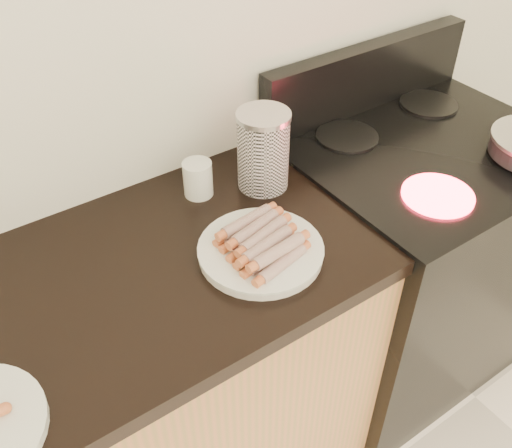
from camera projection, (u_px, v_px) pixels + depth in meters
wall_back at (104, 36)px, 1.23m from camera, size 4.00×0.04×2.60m
stove at (405, 262)px, 1.90m from camera, size 0.76×0.65×0.91m
stove_panel at (367, 76)px, 1.73m from camera, size 0.76×0.06×0.20m
burner_near_left at (438, 195)px, 1.43m from camera, size 0.18×0.18×0.01m
burner_far_left at (347, 136)px, 1.64m from camera, size 0.18×0.18×0.01m
burner_far_right at (429, 104)px, 1.79m from camera, size 0.18×0.18×0.01m
main_plate at (261, 252)px, 1.28m from camera, size 0.34×0.34×0.02m
hotdog_pile at (261, 241)px, 1.25m from camera, size 0.13×0.20×0.05m
canister at (263, 150)px, 1.42m from camera, size 0.13×0.13×0.21m
mug at (198, 179)px, 1.43m from camera, size 0.09×0.09×0.09m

